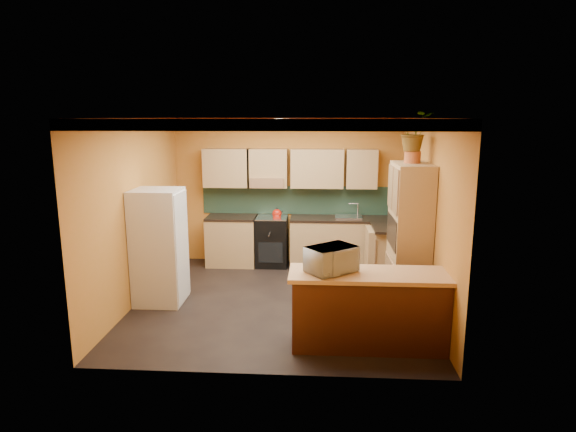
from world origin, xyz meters
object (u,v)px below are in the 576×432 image
(pantry, at_px, (409,238))
(stove, at_px, (272,241))
(base_cabinets_back, at_px, (306,243))
(fridge, at_px, (159,247))
(breakfast_bar, at_px, (369,312))
(microwave, at_px, (331,259))

(pantry, bearing_deg, stove, 136.88)
(base_cabinets_back, height_order, fridge, fridge)
(fridge, bearing_deg, stove, 52.33)
(fridge, xyz_separation_m, breakfast_bar, (2.94, -1.26, -0.41))
(breakfast_bar, bearing_deg, microwave, 180.00)
(fridge, bearing_deg, pantry, -1.11)
(base_cabinets_back, xyz_separation_m, pantry, (1.50, -1.99, 0.61))
(stove, bearing_deg, fridge, -127.67)
(stove, bearing_deg, base_cabinets_back, 0.00)
(fridge, relative_size, pantry, 0.81)
(stove, distance_m, microwave, 3.39)
(base_cabinets_back, bearing_deg, breakfast_bar, -75.22)
(base_cabinets_back, xyz_separation_m, microwave, (0.38, -3.17, 0.64))
(base_cabinets_back, relative_size, fridge, 2.15)
(stove, distance_m, breakfast_bar, 3.50)
(pantry, relative_size, microwave, 3.77)
(base_cabinets_back, distance_m, breakfast_bar, 3.28)
(base_cabinets_back, bearing_deg, fridge, -137.68)
(fridge, relative_size, microwave, 3.05)
(base_cabinets_back, bearing_deg, microwave, -83.12)
(stove, relative_size, breakfast_bar, 0.51)
(base_cabinets_back, relative_size, breakfast_bar, 2.03)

